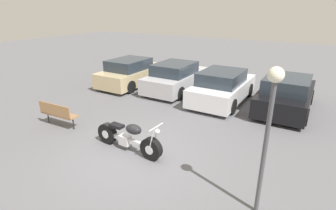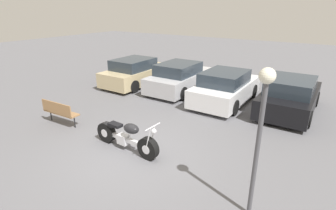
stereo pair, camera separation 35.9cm
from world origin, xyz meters
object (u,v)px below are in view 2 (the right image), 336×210
at_px(motorcycle, 126,137).
at_px(parked_car_champagne, 136,72).
at_px(park_bench, 59,111).
at_px(parked_car_silver, 180,78).
at_px(parked_car_black, 290,96).
at_px(lamp_post, 262,116).
at_px(parked_car_white, 225,88).

relative_size(motorcycle, parked_car_champagne, 0.57).
bearing_deg(park_bench, parked_car_silver, 76.05).
xyz_separation_m(parked_car_champagne, parked_car_black, (7.79, 0.28, 0.00)).
bearing_deg(lamp_post, parked_car_white, 116.04).
bearing_deg(motorcycle, park_bench, 179.43).
xyz_separation_m(parked_car_silver, lamp_post, (5.61, -6.59, 1.54)).
distance_m(parked_car_white, park_bench, 6.90).
xyz_separation_m(parked_car_black, park_bench, (-6.68, -5.90, -0.13)).
distance_m(parked_car_silver, parked_car_white, 2.63).
distance_m(motorcycle, parked_car_white, 5.67).
bearing_deg(lamp_post, parked_car_black, 93.70).
bearing_deg(parked_car_white, parked_car_black, 7.29).
relative_size(parked_car_white, park_bench, 2.72).
xyz_separation_m(motorcycle, park_bench, (-3.19, 0.03, 0.12)).
height_order(motorcycle, parked_car_black, parked_car_black).
bearing_deg(lamp_post, parked_car_silver, 130.43).
relative_size(parked_car_black, park_bench, 2.72).
height_order(park_bench, lamp_post, lamp_post).
distance_m(parked_car_champagne, parked_car_black, 7.80).
relative_size(motorcycle, parked_car_white, 0.57).
bearing_deg(parked_car_black, parked_car_silver, 179.10).
xyz_separation_m(parked_car_silver, parked_car_black, (5.19, -0.08, 0.00)).
height_order(parked_car_silver, parked_car_white, same).
bearing_deg(lamp_post, parked_car_champagne, 142.80).
distance_m(parked_car_silver, parked_car_black, 5.19).
height_order(parked_car_white, parked_car_black, same).
bearing_deg(parked_car_black, lamp_post, -86.30).
xyz_separation_m(motorcycle, parked_car_champagne, (-4.30, 5.65, 0.25)).
xyz_separation_m(parked_car_champagne, lamp_post, (8.21, -6.23, 1.54)).
height_order(parked_car_black, park_bench, parked_car_black).
distance_m(parked_car_champagne, lamp_post, 10.42).
bearing_deg(parked_car_white, parked_car_champagne, 179.39).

